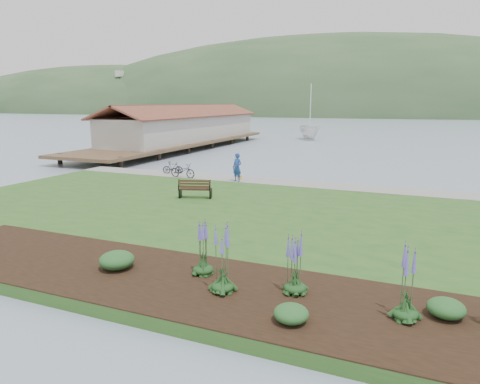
{
  "coord_description": "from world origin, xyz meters",
  "views": [
    {
      "loc": [
        7.49,
        -20.24,
        5.7
      ],
      "look_at": [
        -0.58,
        -0.96,
        1.3
      ],
      "focal_mm": 32.0,
      "sensor_mm": 36.0,
      "label": 1
    }
  ],
  "objects_px": {
    "park_bench": "(195,188)",
    "bicycle_a": "(183,171)",
    "person": "(237,165)",
    "sailboat": "(309,140)"
  },
  "relations": [
    {
      "from": "bicycle_a",
      "to": "sailboat",
      "type": "distance_m",
      "value": 39.35
    },
    {
      "from": "park_bench",
      "to": "sailboat",
      "type": "xyz_separation_m",
      "value": [
        -4.34,
        44.88,
        -0.96
      ]
    },
    {
      "from": "park_bench",
      "to": "bicycle_a",
      "type": "height_order",
      "value": "park_bench"
    },
    {
      "from": "person",
      "to": "park_bench",
      "type": "bearing_deg",
      "value": -76.0
    },
    {
      "from": "bicycle_a",
      "to": "sailboat",
      "type": "height_order",
      "value": "sailboat"
    },
    {
      "from": "park_bench",
      "to": "bicycle_a",
      "type": "xyz_separation_m",
      "value": [
        -4.01,
        5.55,
        -0.04
      ]
    },
    {
      "from": "park_bench",
      "to": "bicycle_a",
      "type": "relative_size",
      "value": 0.98
    },
    {
      "from": "person",
      "to": "bicycle_a",
      "type": "distance_m",
      "value": 4.25
    },
    {
      "from": "park_bench",
      "to": "sailboat",
      "type": "height_order",
      "value": "sailboat"
    },
    {
      "from": "bicycle_a",
      "to": "sailboat",
      "type": "xyz_separation_m",
      "value": [
        -0.33,
        39.34,
        -0.92
      ]
    }
  ]
}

